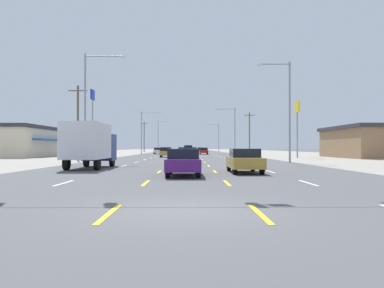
{
  "coord_description": "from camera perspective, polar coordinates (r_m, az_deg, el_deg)",
  "views": [
    {
      "loc": [
        0.1,
        -9.32,
        1.55
      ],
      "look_at": [
        0.89,
        81.39,
        2.3
      ],
      "focal_mm": 35.53,
      "sensor_mm": 36.0,
      "label": 1
    }
  ],
  "objects": [
    {
      "name": "ground_plane",
      "position": [
        75.34,
        -0.58,
        -1.65
      ],
      "size": [
        572.0,
        572.0,
        0.0
      ],
      "primitive_type": "plane",
      "color": "#4C4C4F"
    },
    {
      "name": "lot_apron_left",
      "position": [
        79.33,
        -18.76,
        -1.57
      ],
      "size": [
        28.0,
        440.0,
        0.01
      ],
      "primitive_type": "cube",
      "color": "gray",
      "rests_on": "ground"
    },
    {
      "name": "lot_apron_right",
      "position": [
        79.27,
        17.62,
        -1.57
      ],
      "size": [
        28.0,
        440.0,
        0.01
      ],
      "primitive_type": "cube",
      "color": "gray",
      "rests_on": "ground"
    },
    {
      "name": "lane_markings",
      "position": [
        113.83,
        -0.55,
        -1.25
      ],
      "size": [
        10.64,
        227.6,
        0.01
      ],
      "color": "white",
      "rests_on": "ground"
    },
    {
      "name": "signal_span_wire",
      "position": [
        16.3,
        -0.68,
        15.21
      ],
      "size": [
        27.32,
        0.52,
        9.96
      ],
      "color": "brown",
      "rests_on": "ground"
    },
    {
      "name": "sedan_center_turn_nearest",
      "position": [
        20.47,
        -1.3,
        -2.7
      ],
      "size": [
        1.8,
        4.5,
        1.46
      ],
      "color": "#4C196B",
      "rests_on": "ground"
    },
    {
      "name": "sedan_inner_right_near",
      "position": [
        23.15,
        7.86,
        -2.44
      ],
      "size": [
        1.8,
        4.5,
        1.46
      ],
      "color": "#B28C33",
      "rests_on": "ground"
    },
    {
      "name": "box_truck_far_left_mid",
      "position": [
        28.52,
        -15.03,
        0.11
      ],
      "size": [
        2.4,
        7.2,
        3.23
      ],
      "color": "navy",
      "rests_on": "ground"
    },
    {
      "name": "hatchback_center_turn_midfar",
      "position": [
        33.55,
        -0.67,
        -1.79
      ],
      "size": [
        1.72,
        3.9,
        1.54
      ],
      "color": "silver",
      "rests_on": "ground"
    },
    {
      "name": "hatchback_inner_left_far",
      "position": [
        58.63,
        -3.94,
        -1.22
      ],
      "size": [
        1.72,
        3.9,
        1.54
      ],
      "color": "#B28C33",
      "rests_on": "ground"
    },
    {
      "name": "sedan_inner_right_farther",
      "position": [
        81.87,
        1.76,
        -1.03
      ],
      "size": [
        1.8,
        4.5,
        1.46
      ],
      "color": "red",
      "rests_on": "ground"
    },
    {
      "name": "sedan_far_left_farthest",
      "position": [
        86.5,
        -5.13,
        -1.0
      ],
      "size": [
        1.8,
        4.5,
        1.46
      ],
      "color": "white",
      "rests_on": "ground"
    },
    {
      "name": "suv_center_turn_distant_a",
      "position": [
        86.36,
        -0.58,
        -0.82
      ],
      "size": [
        1.98,
        4.9,
        1.98
      ],
      "color": "#4C196B",
      "rests_on": "ground"
    },
    {
      "name": "sedan_inner_right_distant_b",
      "position": [
        112.81,
        1.24,
        -0.88
      ],
      "size": [
        1.8,
        4.5,
        1.46
      ],
      "color": "black",
      "rests_on": "ground"
    },
    {
      "name": "suv_center_turn_distant_c",
      "position": [
        135.95,
        -0.48,
        -0.7
      ],
      "size": [
        1.98,
        4.9,
        1.98
      ],
      "color": "black",
      "rests_on": "ground"
    },
    {
      "name": "storefront_left_row_1",
      "position": [
        68.05,
        -26.41,
        0.35
      ],
      "size": [
        15.7,
        17.74,
        4.91
      ],
      "color": "beige",
      "rests_on": "ground"
    },
    {
      "name": "storefront_right_row_1",
      "position": [
        62.18,
        25.38,
        0.32
      ],
      "size": [
        10.85,
        16.0,
        4.67
      ],
      "color": "#8C6B4C",
      "rests_on": "ground"
    },
    {
      "name": "pole_sign_left_row_1",
      "position": [
        62.59,
        -14.7,
        5.36
      ],
      "size": [
        0.24,
        1.92,
        10.68
      ],
      "color": "gray",
      "rests_on": "ground"
    },
    {
      "name": "pole_sign_right_row_1",
      "position": [
        56.2,
        15.52,
        4.14
      ],
      "size": [
        0.24,
        1.94,
        8.06
      ],
      "color": "gray",
      "rests_on": "ground"
    },
    {
      "name": "streetlight_left_row_0",
      "position": [
        39.12,
        -15.22,
        6.35
      ],
      "size": [
        4.07,
        0.26,
        10.82
      ],
      "color": "gray",
      "rests_on": "ground"
    },
    {
      "name": "streetlight_right_row_0",
      "position": [
        39.04,
        14.03,
        5.67
      ],
      "size": [
        3.42,
        0.26,
        10.05
      ],
      "color": "gray",
      "rests_on": "ground"
    },
    {
      "name": "streetlight_left_row_1",
      "position": [
        82.9,
        -7.25,
        2.23
      ],
      "size": [
        4.68,
        0.26,
        9.28
      ],
      "color": "gray",
      "rests_on": "ground"
    },
    {
      "name": "streetlight_right_row_1",
      "position": [
        82.9,
        6.15,
        2.51
      ],
      "size": [
        4.51,
        0.26,
        10.08
      ],
      "color": "gray",
      "rests_on": "ground"
    },
    {
      "name": "streetlight_left_row_2",
      "position": [
        127.36,
        -4.99,
        1.49
      ],
      "size": [
        3.47,
        0.26,
        10.45
      ],
      "color": "gray",
      "rests_on": "ground"
    },
    {
      "name": "streetlight_right_row_2",
      "position": [
        127.31,
        3.83,
        1.28
      ],
      "size": [
        4.24,
        0.26,
        9.34
      ],
      "color": "gray",
      "rests_on": "ground"
    },
    {
      "name": "utility_pole_left_row_0",
      "position": [
        46.71,
        -16.76,
        3.28
      ],
      "size": [
        2.2,
        0.26,
        8.81
      ],
      "color": "brown",
      "rests_on": "ground"
    },
    {
      "name": "utility_pole_right_row_1",
      "position": [
        82.24,
        8.62,
        1.71
      ],
      "size": [
        2.2,
        0.26,
        8.97
      ],
      "color": "brown",
      "rests_on": "ground"
    },
    {
      "name": "utility_pole_left_row_2",
      "position": [
        119.08,
        -7.2,
        1.17
      ],
      "size": [
        2.2,
        0.26,
        9.53
      ],
      "color": "brown",
      "rests_on": "ground"
    }
  ]
}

